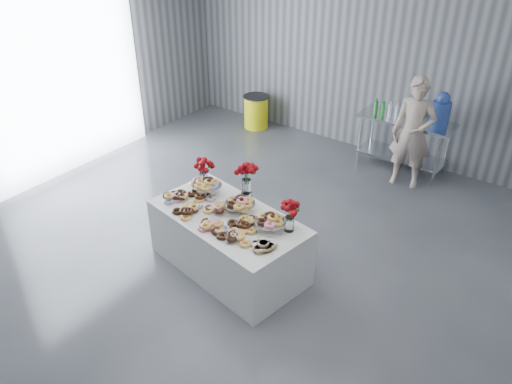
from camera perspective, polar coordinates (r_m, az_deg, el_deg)
ground at (r=5.97m, az=-4.17°, el=-11.17°), size 9.00×9.00×0.00m
room_walls at (r=4.86m, az=-7.40°, el=14.52°), size 8.04×9.04×4.02m
display_table at (r=6.07m, az=-3.14°, el=-5.69°), size 2.04×1.31×0.75m
prep_table at (r=8.50m, az=16.56°, el=6.25°), size 1.50×0.60×0.90m
donut_mounds at (r=5.80m, az=-3.57°, el=-2.59°), size 1.92×1.10×0.09m
cake_stand_left at (r=6.22m, az=-5.59°, el=0.90°), size 0.36×0.36×0.17m
cake_stand_mid at (r=5.83m, az=-1.85°, el=-1.23°), size 0.36×0.36×0.17m
cake_stand_right at (r=5.53m, az=1.66°, el=-3.21°), size 0.36×0.36×0.17m
danish_pile at (r=5.29m, az=0.91°, el=-6.12°), size 0.48×0.48×0.11m
bouquet_left at (r=6.34m, az=-6.10°, el=3.08°), size 0.26×0.26×0.42m
bouquet_right at (r=5.45m, az=3.91°, el=-1.87°), size 0.26×0.26×0.42m
bouquet_center at (r=5.89m, az=-1.11°, el=1.84°), size 0.26×0.26×0.57m
water_jug at (r=8.17m, az=20.37°, el=8.65°), size 0.28×0.28×0.55m
drink_bottles at (r=8.35m, az=14.69°, el=9.21°), size 0.54×0.08×0.27m
person at (r=7.97m, az=17.48°, el=6.44°), size 0.70×0.52×1.74m
trash_barrel at (r=9.88m, az=0.01°, el=9.17°), size 0.50×0.50×0.65m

